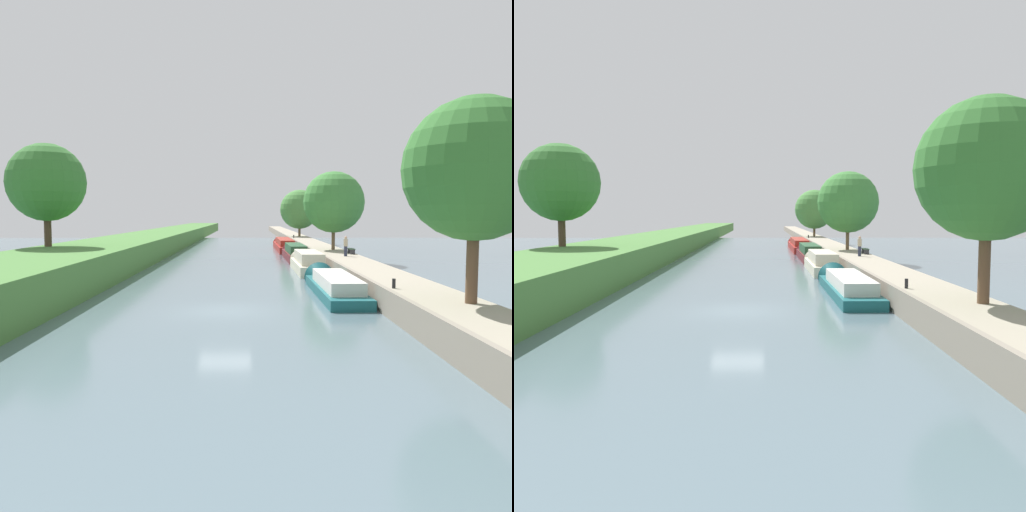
% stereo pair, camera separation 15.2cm
% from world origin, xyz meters
% --- Properties ---
extents(ground_plane, '(160.00, 160.00, 0.00)m').
position_xyz_m(ground_plane, '(0.00, 0.00, 0.00)').
color(ground_plane, slate).
extents(right_towpath, '(3.02, 260.00, 1.19)m').
position_xyz_m(right_towpath, '(9.06, 0.00, 0.59)').
color(right_towpath, '#9E937F').
rests_on(right_towpath, ground_plane).
extents(stone_quay, '(0.25, 260.00, 1.24)m').
position_xyz_m(stone_quay, '(7.42, 0.00, 0.62)').
color(stone_quay, gray).
rests_on(stone_quay, ground_plane).
extents(narrowboat_teal, '(2.17, 11.92, 2.06)m').
position_xyz_m(narrowboat_teal, '(6.06, 5.75, 0.48)').
color(narrowboat_teal, '#195B60').
rests_on(narrowboat_teal, ground_plane).
extents(narrowboat_cream, '(2.13, 10.49, 2.28)m').
position_xyz_m(narrowboat_cream, '(5.96, 18.10, 0.66)').
color(narrowboat_cream, beige).
rests_on(narrowboat_cream, ground_plane).
extents(narrowboat_maroon, '(1.95, 12.11, 2.15)m').
position_xyz_m(narrowboat_maroon, '(5.92, 29.28, 0.65)').
color(narrowboat_maroon, maroon).
rests_on(narrowboat_maroon, ground_plane).
extents(narrowboat_red, '(2.07, 17.03, 2.12)m').
position_xyz_m(narrowboat_red, '(5.82, 43.95, 0.63)').
color(narrowboat_red, maroon).
rests_on(narrowboat_red, ground_plane).
extents(tree_rightbank_near, '(5.44, 5.44, 7.83)m').
position_xyz_m(tree_rightbank_near, '(9.67, -5.02, 6.29)').
color(tree_rightbank_near, brown).
rests_on(tree_rightbank_near, right_towpath).
extents(tree_rightbank_midnear, '(5.93, 5.93, 7.58)m').
position_xyz_m(tree_rightbank_midnear, '(9.41, 26.06, 5.80)').
color(tree_rightbank_midnear, brown).
rests_on(tree_rightbank_midnear, right_towpath).
extents(tree_rightbank_midfar, '(6.11, 6.11, 7.30)m').
position_xyz_m(tree_rightbank_midfar, '(9.23, 57.61, 5.43)').
color(tree_rightbank_midfar, brown).
rests_on(tree_rightbank_midfar, right_towpath).
extents(tree_leftbank_downstream, '(5.94, 5.94, 7.87)m').
position_xyz_m(tree_leftbank_downstream, '(-14.27, 15.79, 7.04)').
color(tree_leftbank_downstream, '#4C3828').
rests_on(tree_leftbank_downstream, left_grassy_bank).
extents(person_walking, '(0.34, 0.34, 1.66)m').
position_xyz_m(person_walking, '(9.12, 17.98, 2.06)').
color(person_walking, '#282D42').
rests_on(person_walking, right_towpath).
extents(mooring_bollard_near, '(0.16, 0.16, 0.45)m').
position_xyz_m(mooring_bollard_near, '(7.85, -0.87, 1.41)').
color(mooring_bollard_near, black).
rests_on(mooring_bollard_near, right_towpath).
extents(mooring_bollard_far, '(0.16, 0.16, 0.45)m').
position_xyz_m(mooring_bollard_far, '(7.85, 51.98, 1.41)').
color(mooring_bollard_far, black).
rests_on(mooring_bollard_far, right_towpath).
extents(park_bench, '(0.44, 1.50, 0.47)m').
position_xyz_m(park_bench, '(10.11, 20.63, 1.54)').
color(park_bench, '#333338').
rests_on(park_bench, right_towpath).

